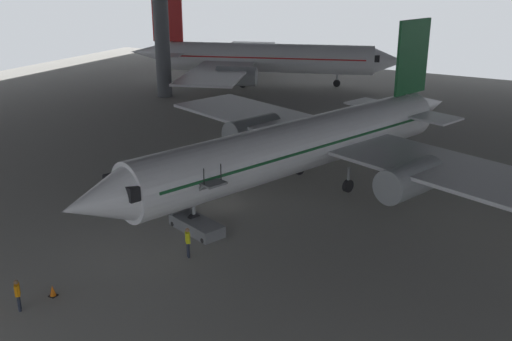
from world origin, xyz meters
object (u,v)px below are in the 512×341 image
object	(u,v)px
boarding_stairs	(197,220)
crew_worker_near_nose	(18,293)
traffic_cone_orange	(53,291)
airplane_distant	(261,58)
crew_worker_by_stairs	(188,241)
airplane_main	(305,144)

from	to	relation	value
boarding_stairs	crew_worker_near_nose	xyz separation A→B (m)	(-2.54, -11.05, 0.19)
boarding_stairs	traffic_cone_orange	bearing A→B (deg)	-102.64
airplane_distant	traffic_cone_orange	distance (m)	52.42
crew_worker_near_nose	crew_worker_by_stairs	distance (m)	8.97
traffic_cone_orange	crew_worker_by_stairs	bearing A→B (deg)	61.53
boarding_stairs	crew_worker_by_stairs	xyz separation A→B (m)	(1.38, -2.97, 0.28)
airplane_distant	crew_worker_near_nose	bearing A→B (deg)	-74.16
airplane_main	crew_worker_near_nose	size ratio (longest dim) A/B	21.09
airplane_main	traffic_cone_orange	world-z (taller)	airplane_main
crew_worker_near_nose	airplane_distant	xyz separation A→B (m)	(-14.68, 51.72, 2.49)
boarding_stairs	airplane_main	bearing A→B (deg)	73.22
airplane_main	traffic_cone_orange	bearing A→B (deg)	-104.72
boarding_stairs	airplane_distant	bearing A→B (deg)	112.94
airplane_main	traffic_cone_orange	distance (m)	19.60
crew_worker_near_nose	traffic_cone_orange	xyz separation A→B (m)	(0.42, 1.62, -0.62)
crew_worker_by_stairs	airplane_distant	size ratio (longest dim) A/B	0.05
crew_worker_near_nose	crew_worker_by_stairs	world-z (taller)	crew_worker_by_stairs
crew_worker_near_nose	crew_worker_by_stairs	size ratio (longest dim) A/B	0.92
crew_worker_by_stairs	traffic_cone_orange	size ratio (longest dim) A/B	2.91
airplane_main	crew_worker_by_stairs	world-z (taller)	airplane_main
crew_worker_by_stairs	boarding_stairs	bearing A→B (deg)	114.96
airplane_distant	traffic_cone_orange	xyz separation A→B (m)	(15.10, -50.10, -3.10)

